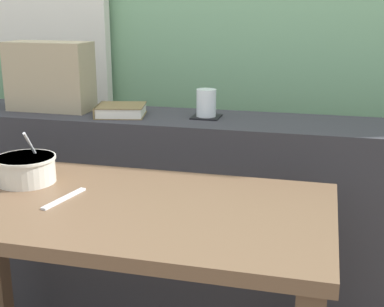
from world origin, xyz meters
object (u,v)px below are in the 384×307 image
object	(u,v)px
coaster_square	(206,117)
juice_glass	(206,104)
soup_bowl	(26,169)
fork_utensil	(64,198)
breakfast_table	(109,241)
throw_pillow	(50,76)
closed_book	(120,110)

from	to	relation	value
coaster_square	juice_glass	xyz separation A→B (m)	(-0.00, 0.00, 0.05)
soup_bowl	fork_utensil	xyz separation A→B (m)	(0.17, -0.10, -0.04)
breakfast_table	throw_pillow	bearing A→B (deg)	128.90
breakfast_table	coaster_square	xyz separation A→B (m)	(0.13, 0.60, 0.23)
breakfast_table	throw_pillow	distance (m)	0.85
breakfast_table	juice_glass	xyz separation A→B (m)	(0.13, 0.60, 0.28)
coaster_square	throw_pillow	distance (m)	0.62
coaster_square	soup_bowl	world-z (taller)	soup_bowl
throw_pillow	soup_bowl	bearing A→B (deg)	-69.58
soup_bowl	juice_glass	bearing A→B (deg)	50.95
coaster_square	closed_book	xyz separation A→B (m)	(-0.31, -0.04, 0.02)
closed_book	soup_bowl	bearing A→B (deg)	-102.79
juice_glass	soup_bowl	bearing A→B (deg)	-129.05
juice_glass	soup_bowl	distance (m)	0.68
coaster_square	fork_utensil	bearing A→B (deg)	-111.67
throw_pillow	fork_utensil	distance (m)	0.75
fork_utensil	throw_pillow	bearing A→B (deg)	131.57
soup_bowl	fork_utensil	distance (m)	0.21
soup_bowl	coaster_square	bearing A→B (deg)	50.95
throw_pillow	fork_utensil	xyz separation A→B (m)	(0.36, -0.61, -0.24)
breakfast_table	fork_utensil	size ratio (longest dim) A/B	6.99
coaster_square	closed_book	world-z (taller)	closed_book
fork_utensil	coaster_square	bearing A→B (deg)	79.25
juice_glass	coaster_square	bearing A→B (deg)	0.00
breakfast_table	juice_glass	distance (m)	0.68
breakfast_table	juice_glass	size ratio (longest dim) A/B	12.08
juice_glass	soup_bowl	xyz separation A→B (m)	(-0.42, -0.52, -0.12)
fork_utensil	soup_bowl	bearing A→B (deg)	160.18
fork_utensil	breakfast_table	bearing A→B (deg)	19.90
breakfast_table	soup_bowl	world-z (taller)	soup_bowl
coaster_square	throw_pillow	size ratio (longest dim) A/B	0.31
closed_book	fork_utensil	bearing A→B (deg)	-83.50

